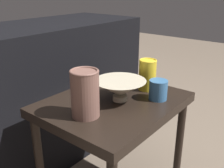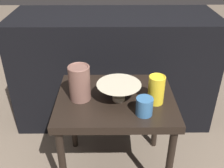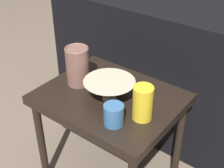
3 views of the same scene
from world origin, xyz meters
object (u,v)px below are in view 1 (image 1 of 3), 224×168
object	(u,v)px
bowl	(120,88)
vase_colorful_right	(147,74)
vase_textured_left	(85,93)
cup	(158,90)

from	to	relation	value
bowl	vase_colorful_right	distance (m)	0.18
vase_textured_left	cup	size ratio (longest dim) A/B	2.11
bowl	vase_colorful_right	bearing A→B (deg)	-7.13
vase_colorful_right	cup	bearing A→B (deg)	-124.62
vase_colorful_right	cup	distance (m)	0.12
vase_colorful_right	vase_textured_left	bearing A→B (deg)	174.24
bowl	cup	world-z (taller)	bowl
bowl	cup	xyz separation A→B (m)	(0.11, -0.12, -0.01)
vase_textured_left	bowl	bearing A→B (deg)	-4.47
bowl	vase_textured_left	bearing A→B (deg)	175.53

